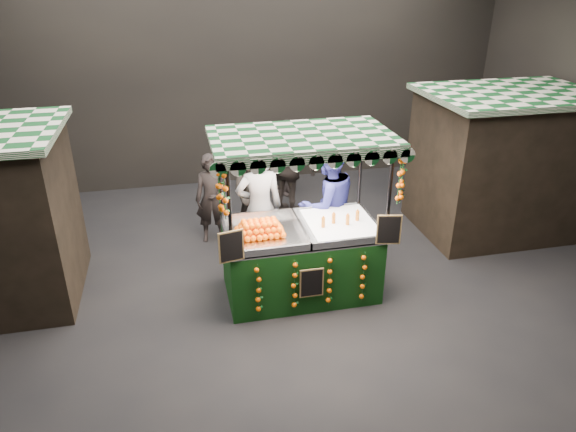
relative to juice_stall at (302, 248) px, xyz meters
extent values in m
plane|color=black|center=(-0.30, -0.10, -0.78)|extent=(12.00, 12.00, 0.00)
cube|color=black|center=(-0.30, 4.90, 1.72)|extent=(12.00, 0.10, 5.00)
cube|color=black|center=(4.10, 1.40, 0.47)|extent=(2.80, 2.00, 2.50)
cube|color=#0F481C|center=(4.10, 1.40, 1.77)|extent=(3.00, 2.20, 0.10)
cube|color=black|center=(-0.01, 0.04, -0.27)|extent=(2.22, 1.21, 1.01)
cube|color=#B5B8BD|center=(-0.01, 0.04, 0.25)|extent=(2.22, 1.21, 0.04)
cylinder|color=black|center=(-1.09, -0.54, 0.43)|extent=(0.05, 0.05, 2.43)
cylinder|color=black|center=(1.07, -0.54, 0.43)|extent=(0.05, 0.05, 2.43)
cylinder|color=black|center=(-1.09, 0.62, 0.43)|extent=(0.05, 0.05, 2.43)
cylinder|color=black|center=(1.07, 0.62, 0.43)|extent=(0.05, 0.05, 2.43)
cube|color=#0F481C|center=(-0.01, 0.04, 1.69)|extent=(2.48, 1.47, 0.08)
cube|color=white|center=(0.60, 0.04, 0.31)|extent=(0.99, 1.09, 0.08)
cube|color=black|center=(-1.10, -0.60, 0.48)|extent=(0.34, 0.10, 0.44)
cube|color=black|center=(1.08, -0.60, 0.48)|extent=(0.34, 0.10, 0.44)
cube|color=black|center=(-0.01, -0.61, -0.22)|extent=(0.34, 0.03, 0.44)
imported|color=gray|center=(-0.46, 0.96, 0.26)|extent=(0.78, 0.53, 2.08)
imported|color=navy|center=(0.63, 0.83, 0.27)|extent=(1.19, 1.03, 2.09)
imported|color=black|center=(-1.14, 2.03, 0.04)|extent=(0.64, 0.47, 1.63)
imported|color=#292522|center=(-0.38, 1.93, 0.11)|extent=(1.01, 0.88, 1.79)
imported|color=black|center=(0.43, 2.83, 0.19)|extent=(1.17, 1.11, 1.95)
imported|color=#2E2625|center=(0.64, 3.81, -0.01)|extent=(1.11, 1.11, 1.54)
imported|color=black|center=(-4.80, 3.16, 0.16)|extent=(1.09, 1.01, 1.87)
imported|color=#2E2625|center=(3.38, 2.79, 0.13)|extent=(1.49, 1.65, 1.83)
camera|label=1|loc=(-1.69, -6.59, 3.78)|focal=32.78mm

